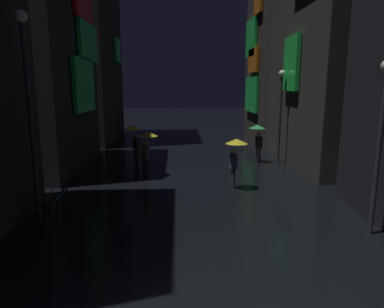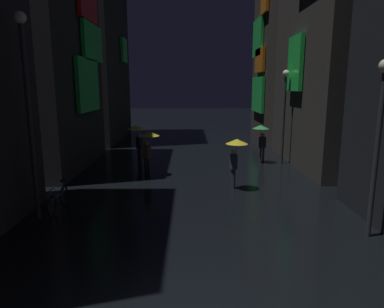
{
  "view_description": "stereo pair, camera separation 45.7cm",
  "coord_description": "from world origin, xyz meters",
  "px_view_note": "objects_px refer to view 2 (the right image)",
  "views": [
    {
      "loc": [
        -0.56,
        -4.98,
        4.23
      ],
      "look_at": [
        0.0,
        8.62,
        1.5
      ],
      "focal_mm": 32.0,
      "sensor_mm": 36.0,
      "label": 1
    },
    {
      "loc": [
        -0.1,
        -4.99,
        4.23
      ],
      "look_at": [
        0.0,
        8.62,
        1.5
      ],
      "focal_mm": 32.0,
      "sensor_mm": 36.0,
      "label": 2
    }
  ],
  "objects_px": {
    "streetlamp_left_near": "(28,97)",
    "pedestrian_far_right_yellow": "(236,150)",
    "streetlamp_right_far": "(284,105)",
    "bicycle_parked_at_storefront": "(58,200)",
    "pedestrian_midstreet_centre_green": "(261,133)",
    "streetlamp_right_near": "(379,128)",
    "pedestrian_midstreet_left_yellow": "(149,141)",
    "pedestrian_foreground_left_yellow": "(137,134)"
  },
  "relations": [
    {
      "from": "streetlamp_left_near",
      "to": "pedestrian_midstreet_left_yellow",
      "type": "bearing_deg",
      "value": 60.86
    },
    {
      "from": "streetlamp_left_near",
      "to": "pedestrian_far_right_yellow",
      "type": "bearing_deg",
      "value": 24.83
    },
    {
      "from": "pedestrian_midstreet_left_yellow",
      "to": "streetlamp_left_near",
      "type": "relative_size",
      "value": 0.33
    },
    {
      "from": "pedestrian_far_right_yellow",
      "to": "pedestrian_foreground_left_yellow",
      "type": "xyz_separation_m",
      "value": [
        -4.73,
        4.82,
        0.0
      ]
    },
    {
      "from": "pedestrian_far_right_yellow",
      "to": "pedestrian_midstreet_centre_green",
      "type": "relative_size",
      "value": 1.0
    },
    {
      "from": "pedestrian_foreground_left_yellow",
      "to": "pedestrian_midstreet_centre_green",
      "type": "xyz_separation_m",
      "value": [
        6.78,
        0.12,
        0.0
      ]
    },
    {
      "from": "pedestrian_midstreet_centre_green",
      "to": "streetlamp_left_near",
      "type": "height_order",
      "value": "streetlamp_left_near"
    },
    {
      "from": "pedestrian_far_right_yellow",
      "to": "pedestrian_midstreet_left_yellow",
      "type": "bearing_deg",
      "value": 149.63
    },
    {
      "from": "pedestrian_foreground_left_yellow",
      "to": "streetlamp_left_near",
      "type": "bearing_deg",
      "value": -104.48
    },
    {
      "from": "bicycle_parked_at_storefront",
      "to": "pedestrian_foreground_left_yellow",
      "type": "bearing_deg",
      "value": 77.16
    },
    {
      "from": "streetlamp_left_near",
      "to": "streetlamp_right_near",
      "type": "bearing_deg",
      "value": -8.01
    },
    {
      "from": "pedestrian_foreground_left_yellow",
      "to": "streetlamp_left_near",
      "type": "relative_size",
      "value": 0.33
    },
    {
      "from": "pedestrian_midstreet_centre_green",
      "to": "bicycle_parked_at_storefront",
      "type": "xyz_separation_m",
      "value": [
        -8.44,
        -7.37,
        -1.28
      ]
    },
    {
      "from": "streetlamp_right_near",
      "to": "pedestrian_midstreet_left_yellow",
      "type": "bearing_deg",
      "value": 136.02
    },
    {
      "from": "streetlamp_right_near",
      "to": "streetlamp_left_near",
      "type": "height_order",
      "value": "streetlamp_left_near"
    },
    {
      "from": "pedestrian_midstreet_centre_green",
      "to": "streetlamp_right_far",
      "type": "bearing_deg",
      "value": -5.72
    },
    {
      "from": "pedestrian_far_right_yellow",
      "to": "streetlamp_right_far",
      "type": "distance_m",
      "value": 5.99
    },
    {
      "from": "pedestrian_midstreet_left_yellow",
      "to": "bicycle_parked_at_storefront",
      "type": "distance_m",
      "value": 5.49
    },
    {
      "from": "pedestrian_foreground_left_yellow",
      "to": "pedestrian_midstreet_centre_green",
      "type": "height_order",
      "value": "same"
    },
    {
      "from": "pedestrian_midstreet_centre_green",
      "to": "streetlamp_right_near",
      "type": "height_order",
      "value": "streetlamp_right_near"
    },
    {
      "from": "pedestrian_far_right_yellow",
      "to": "pedestrian_midstreet_centre_green",
      "type": "bearing_deg",
      "value": 67.35
    },
    {
      "from": "pedestrian_foreground_left_yellow",
      "to": "streetlamp_right_near",
      "type": "distance_m",
      "value": 12.36
    },
    {
      "from": "pedestrian_far_right_yellow",
      "to": "streetlamp_right_far",
      "type": "bearing_deg",
      "value": 56.23
    },
    {
      "from": "bicycle_parked_at_storefront",
      "to": "streetlamp_right_far",
      "type": "distance_m",
      "value": 12.36
    },
    {
      "from": "pedestrian_foreground_left_yellow",
      "to": "bicycle_parked_at_storefront",
      "type": "bearing_deg",
      "value": -102.84
    },
    {
      "from": "streetlamp_right_far",
      "to": "bicycle_parked_at_storefront",
      "type": "bearing_deg",
      "value": -142.91
    },
    {
      "from": "pedestrian_far_right_yellow",
      "to": "streetlamp_right_near",
      "type": "height_order",
      "value": "streetlamp_right_near"
    },
    {
      "from": "streetlamp_right_near",
      "to": "pedestrian_midstreet_centre_green",
      "type": "bearing_deg",
      "value": 96.99
    },
    {
      "from": "bicycle_parked_at_storefront",
      "to": "pedestrian_midstreet_left_yellow",
      "type": "bearing_deg",
      "value": 60.99
    },
    {
      "from": "pedestrian_midstreet_left_yellow",
      "to": "streetlamp_left_near",
      "type": "xyz_separation_m",
      "value": [
        -2.99,
        -5.36,
        2.23
      ]
    },
    {
      "from": "pedestrian_midstreet_centre_green",
      "to": "streetlamp_left_near",
      "type": "relative_size",
      "value": 0.33
    },
    {
      "from": "pedestrian_midstreet_left_yellow",
      "to": "streetlamp_right_far",
      "type": "relative_size",
      "value": 0.42
    },
    {
      "from": "pedestrian_midstreet_centre_green",
      "to": "streetlamp_right_near",
      "type": "distance_m",
      "value": 9.66
    },
    {
      "from": "pedestrian_foreground_left_yellow",
      "to": "pedestrian_midstreet_centre_green",
      "type": "distance_m",
      "value": 6.79
    },
    {
      "from": "pedestrian_foreground_left_yellow",
      "to": "streetlamp_right_far",
      "type": "xyz_separation_m",
      "value": [
        7.95,
        -0.0,
        1.52
      ]
    },
    {
      "from": "pedestrian_midstreet_left_yellow",
      "to": "streetlamp_right_far",
      "type": "xyz_separation_m",
      "value": [
        7.01,
        2.59,
        1.52
      ]
    },
    {
      "from": "pedestrian_far_right_yellow",
      "to": "bicycle_parked_at_storefront",
      "type": "xyz_separation_m",
      "value": [
        -6.38,
        -2.44,
        -1.28
      ]
    },
    {
      "from": "streetlamp_right_near",
      "to": "bicycle_parked_at_storefront",
      "type": "bearing_deg",
      "value": 167.66
    },
    {
      "from": "bicycle_parked_at_storefront",
      "to": "streetlamp_right_far",
      "type": "bearing_deg",
      "value": 37.09
    },
    {
      "from": "pedestrian_far_right_yellow",
      "to": "pedestrian_midstreet_centre_green",
      "type": "xyz_separation_m",
      "value": [
        2.06,
        4.93,
        0.0
      ]
    },
    {
      "from": "pedestrian_foreground_left_yellow",
      "to": "pedestrian_far_right_yellow",
      "type": "bearing_deg",
      "value": -45.53
    },
    {
      "from": "pedestrian_foreground_left_yellow",
      "to": "streetlamp_left_near",
      "type": "height_order",
      "value": "streetlamp_left_near"
    }
  ]
}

